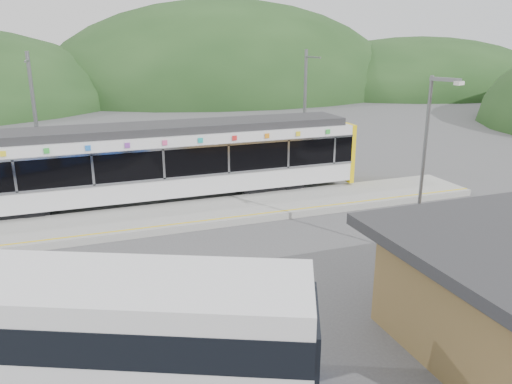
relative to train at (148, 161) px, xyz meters
name	(u,v)px	position (x,y,z in m)	size (l,w,h in m)	color
ground	(233,243)	(2.25, -6.00, -2.06)	(120.00, 120.00, 0.00)	#4C4C4F
hills	(316,190)	(8.44, -0.71, -2.06)	(146.00, 149.00, 26.00)	#1E3D19
platform	(211,212)	(2.25, -2.70, -1.91)	(26.00, 3.20, 0.30)	#9E9E99
yellow_line	(219,219)	(2.25, -4.00, -1.76)	(26.00, 0.10, 0.01)	yellow
train	(148,161)	(0.00, 0.00, 0.00)	(20.44, 3.01, 3.74)	black
catenary_mast_west	(36,125)	(-4.75, 2.56, 1.58)	(0.18, 1.80, 7.00)	slate
catenary_mast_east	(305,111)	(9.25, 2.56, 1.58)	(0.18, 1.80, 7.00)	slate
bus	(60,340)	(-3.78, -12.96, -0.67)	(10.69, 6.63, 2.90)	#0C3AB8
lamp_post	(427,153)	(8.11, -9.43, 1.73)	(0.48, 1.16, 6.38)	slate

